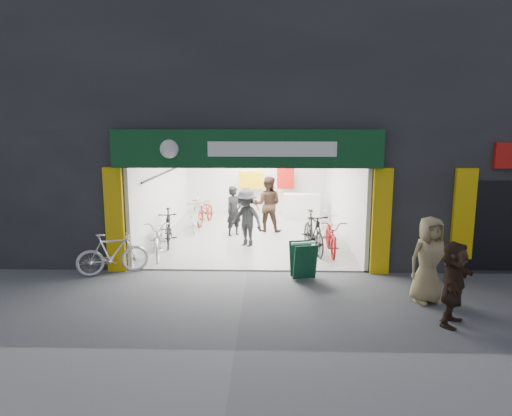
{
  "coord_description": "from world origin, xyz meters",
  "views": [
    {
      "loc": [
        0.54,
        -10.91,
        3.58
      ],
      "look_at": [
        0.18,
        1.5,
        1.34
      ],
      "focal_mm": 32.0,
      "sensor_mm": 36.0,
      "label": 1
    }
  ],
  "objects_px": {
    "parked_bike": "(113,254)",
    "pedestrian_near": "(429,260)",
    "bike_right_front": "(313,232)",
    "bike_left_front": "(159,238)",
    "sandwich_board": "(303,259)"
  },
  "relations": [
    {
      "from": "pedestrian_near",
      "to": "sandwich_board",
      "type": "relative_size",
      "value": 2.09
    },
    {
      "from": "parked_bike",
      "to": "sandwich_board",
      "type": "height_order",
      "value": "parked_bike"
    },
    {
      "from": "bike_right_front",
      "to": "parked_bike",
      "type": "distance_m",
      "value": 5.45
    },
    {
      "from": "bike_right_front",
      "to": "bike_left_front",
      "type": "bearing_deg",
      "value": 176.18
    },
    {
      "from": "bike_left_front",
      "to": "pedestrian_near",
      "type": "bearing_deg",
      "value": -37.22
    },
    {
      "from": "bike_left_front",
      "to": "sandwich_board",
      "type": "bearing_deg",
      "value": -35.24
    },
    {
      "from": "parked_bike",
      "to": "pedestrian_near",
      "type": "xyz_separation_m",
      "value": [
        7.06,
        -1.59,
        0.38
      ]
    },
    {
      "from": "pedestrian_near",
      "to": "parked_bike",
      "type": "bearing_deg",
      "value": 152.35
    },
    {
      "from": "bike_right_front",
      "to": "sandwich_board",
      "type": "bearing_deg",
      "value": -111.42
    },
    {
      "from": "bike_left_front",
      "to": "pedestrian_near",
      "type": "distance_m",
      "value": 7.05
    },
    {
      "from": "bike_right_front",
      "to": "sandwich_board",
      "type": "distance_m",
      "value": 2.27
    },
    {
      "from": "parked_bike",
      "to": "sandwich_board",
      "type": "relative_size",
      "value": 2.0
    },
    {
      "from": "parked_bike",
      "to": "pedestrian_near",
      "type": "height_order",
      "value": "pedestrian_near"
    },
    {
      "from": "pedestrian_near",
      "to": "bike_right_front",
      "type": "bearing_deg",
      "value": 103.98
    },
    {
      "from": "bike_right_front",
      "to": "pedestrian_near",
      "type": "xyz_separation_m",
      "value": [
        2.0,
        -3.61,
        0.29
      ]
    }
  ]
}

